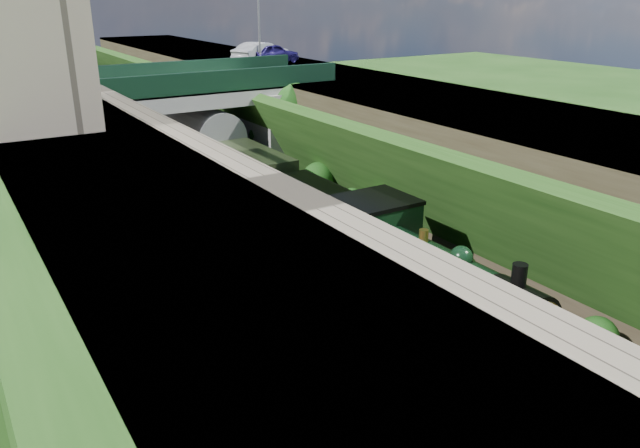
# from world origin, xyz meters

# --- Properties ---
(ground) EXTENTS (160.00, 160.00, 0.00)m
(ground) POSITION_xyz_m (0.00, 0.00, 0.00)
(ground) COLOR #1E4714
(ground) RESTS_ON ground
(trackbed) EXTENTS (10.00, 90.00, 0.20)m
(trackbed) POSITION_xyz_m (0.00, 20.00, 0.10)
(trackbed) COLOR #473F38
(trackbed) RESTS_ON ground
(retaining_wall) EXTENTS (1.00, 90.00, 7.00)m
(retaining_wall) POSITION_xyz_m (-5.50, 20.00, 3.50)
(retaining_wall) COLOR #756B56
(retaining_wall) RESTS_ON ground
(street_plateau_left) EXTENTS (6.00, 90.00, 7.00)m
(street_plateau_left) POSITION_xyz_m (-9.00, 20.00, 3.50)
(street_plateau_left) COLOR #262628
(street_plateau_left) RESTS_ON ground
(street_plateau_right) EXTENTS (8.00, 90.00, 6.25)m
(street_plateau_right) POSITION_xyz_m (9.50, 20.00, 3.12)
(street_plateau_right) COLOR #262628
(street_plateau_right) RESTS_ON ground
(embankment_slope) EXTENTS (4.56, 90.00, 6.36)m
(embankment_slope) POSITION_xyz_m (4.89, 17.85, 2.58)
(embankment_slope) COLOR #1E4714
(embankment_slope) RESTS_ON ground
(track_left) EXTENTS (2.50, 90.00, 0.20)m
(track_left) POSITION_xyz_m (-2.00, 20.00, 0.25)
(track_left) COLOR black
(track_left) RESTS_ON trackbed
(track_right) EXTENTS (2.50, 90.00, 0.20)m
(track_right) POSITION_xyz_m (1.20, 20.00, 0.25)
(track_right) COLOR black
(track_right) RESTS_ON trackbed
(road_bridge) EXTENTS (16.00, 6.40, 7.25)m
(road_bridge) POSITION_xyz_m (0.94, 24.00, 4.08)
(road_bridge) COLOR gray
(road_bridge) RESTS_ON ground
(building_near) EXTENTS (4.00, 8.00, 4.00)m
(building_near) POSITION_xyz_m (-9.50, 14.00, 9.00)
(building_near) COLOR gray
(building_near) RESTS_ON street_plateau_left
(tree) EXTENTS (3.60, 3.80, 6.60)m
(tree) POSITION_xyz_m (5.91, 22.16, 4.65)
(tree) COLOR black
(tree) RESTS_ON ground
(lamppost) EXTENTS (0.87, 0.15, 6.00)m
(lamppost) POSITION_xyz_m (8.03, 29.78, 9.57)
(lamppost) COLOR gray
(lamppost) RESTS_ON street_plateau_right
(car_blue) EXTENTS (4.50, 2.66, 1.44)m
(car_blue) POSITION_xyz_m (9.50, 30.84, 6.97)
(car_blue) COLOR #1D1458
(car_blue) RESTS_ON street_plateau_right
(car_silver) EXTENTS (4.93, 3.26, 1.54)m
(car_silver) POSITION_xyz_m (8.72, 31.09, 7.02)
(car_silver) COLOR #B8B9BD
(car_silver) RESTS_ON street_plateau_right
(locomotive) EXTENTS (3.10, 10.22, 3.83)m
(locomotive) POSITION_xyz_m (1.20, 4.19, 1.89)
(locomotive) COLOR black
(locomotive) RESTS_ON trackbed
(tender) EXTENTS (2.70, 6.00, 3.05)m
(tender) POSITION_xyz_m (1.20, 11.55, 1.62)
(tender) COLOR black
(tender) RESTS_ON trackbed
(coach_front) EXTENTS (2.90, 18.00, 3.70)m
(coach_front) POSITION_xyz_m (1.20, 24.15, 2.05)
(coach_front) COLOR black
(coach_front) RESTS_ON trackbed
(coach_middle) EXTENTS (2.90, 18.00, 3.70)m
(coach_middle) POSITION_xyz_m (1.20, 42.95, 2.05)
(coach_middle) COLOR black
(coach_middle) RESTS_ON trackbed
(coach_rear) EXTENTS (2.90, 18.00, 3.70)m
(coach_rear) POSITION_xyz_m (1.20, 61.75, 2.05)
(coach_rear) COLOR black
(coach_rear) RESTS_ON trackbed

